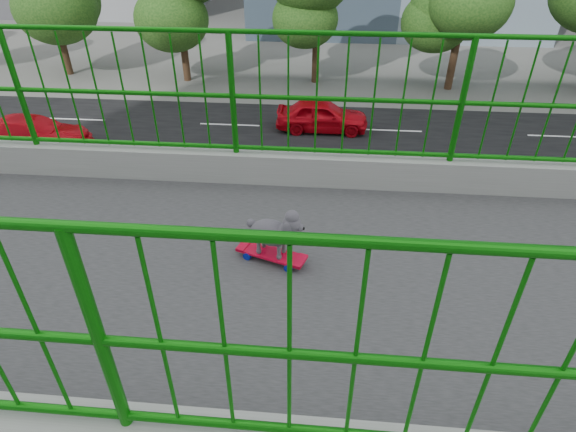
# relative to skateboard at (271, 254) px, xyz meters

# --- Properties ---
(road) EXTENTS (18.00, 90.00, 0.02)m
(road) POSITION_rel_skateboard_xyz_m (-12.82, -4.48, -7.04)
(road) COLOR black
(road) RESTS_ON ground
(skateboard) EXTENTS (0.33, 0.56, 0.07)m
(skateboard) POSITION_rel_skateboard_xyz_m (0.00, 0.00, 0.00)
(skateboard) COLOR red
(skateboard) RESTS_ON footbridge
(poodle) EXTENTS (0.28, 0.44, 0.39)m
(poodle) POSITION_rel_skateboard_xyz_m (0.01, 0.02, 0.22)
(poodle) COLOR #343137
(poodle) RESTS_ON skateboard
(car_1) EXTENTS (1.40, 4.02, 1.32)m
(car_1) POSITION_rel_skateboard_xyz_m (-9.02, 0.82, -6.39)
(car_1) COLOR black
(car_1) RESTS_ON ground
(car_3) EXTENTS (2.06, 5.07, 1.47)m
(car_3) POSITION_rel_skateboard_xyz_m (-15.42, -12.66, -6.32)
(car_3) COLOR red
(car_3) RESTS_ON ground
(car_4) EXTENTS (1.77, 4.40, 1.50)m
(car_4) POSITION_rel_skateboard_xyz_m (-18.62, 0.14, -6.30)
(car_4) COLOR red
(car_4) RESTS_ON ground
(car_5) EXTENTS (1.60, 4.60, 1.51)m
(car_5) POSITION_rel_skateboard_xyz_m (-5.82, -1.62, -6.30)
(car_5) COLOR black
(car_5) RESTS_ON ground
(car_7) EXTENTS (2.23, 5.48, 1.59)m
(car_7) POSITION_rel_skateboard_xyz_m (-12.22, -10.37, -6.26)
(car_7) COLOR #9E9FA4
(car_7) RESTS_ON ground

